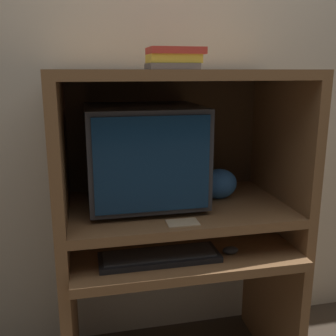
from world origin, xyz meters
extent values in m
cube|color=beige|center=(0.00, 0.62, 1.30)|extent=(6.00, 0.06, 2.60)
cube|color=brown|center=(-0.46, 0.28, 0.32)|extent=(0.04, 0.56, 0.65)
cube|color=brown|center=(0.46, 0.28, 0.32)|extent=(0.04, 0.56, 0.65)
cube|color=brown|center=(0.00, 0.11, 0.63)|extent=(0.88, 0.32, 0.04)
cube|color=brown|center=(-0.46, 0.28, 0.72)|extent=(0.04, 0.56, 0.15)
cube|color=brown|center=(0.46, 0.28, 0.72)|extent=(0.04, 0.56, 0.15)
cube|color=brown|center=(0.00, 0.28, 0.78)|extent=(0.88, 0.56, 0.04)
cube|color=brown|center=(-0.46, 0.28, 1.07)|extent=(0.04, 0.56, 0.54)
cube|color=brown|center=(0.46, 0.28, 1.07)|extent=(0.04, 0.56, 0.54)
cube|color=brown|center=(0.00, 0.28, 1.32)|extent=(0.88, 0.56, 0.04)
cube|color=#48321E|center=(0.00, 0.55, 1.07)|extent=(0.88, 0.01, 0.54)
cylinder|color=#333338|center=(-0.13, 0.32, 0.81)|extent=(0.23, 0.23, 0.02)
cube|color=#333338|center=(-0.13, 0.32, 1.01)|extent=(0.46, 0.41, 0.38)
cube|color=navy|center=(-0.13, 0.12, 1.01)|extent=(0.42, 0.01, 0.35)
cube|color=black|center=(-0.11, 0.10, 0.66)|extent=(0.45, 0.15, 0.02)
cube|color=#333335|center=(-0.11, 0.10, 0.67)|extent=(0.42, 0.12, 0.01)
ellipsoid|color=#28282B|center=(0.17, 0.09, 0.66)|extent=(0.06, 0.04, 0.03)
ellipsoid|color=#336BB7|center=(0.19, 0.32, 0.86)|extent=(0.16, 0.12, 0.13)
cube|color=#4C4C51|center=(-0.02, 0.30, 1.35)|extent=(0.19, 0.16, 0.02)
cube|color=gold|center=(-0.01, 0.30, 1.38)|extent=(0.20, 0.15, 0.03)
cube|color=maroon|center=(-0.01, 0.30, 1.41)|extent=(0.21, 0.15, 0.03)
cube|color=#CCB28C|center=(-0.03, 0.07, 0.80)|extent=(0.12, 0.08, 0.00)
camera|label=1|loc=(-0.37, -1.22, 1.34)|focal=42.00mm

